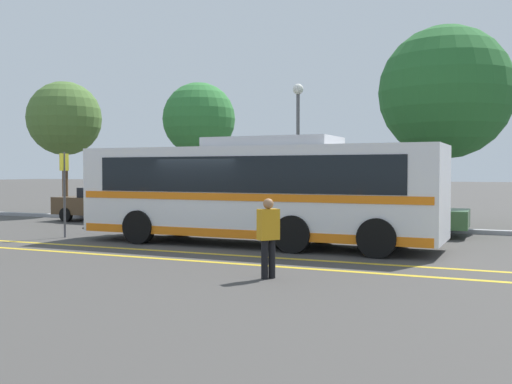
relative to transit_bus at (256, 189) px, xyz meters
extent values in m
plane|color=#423F3D|center=(-1.36, -0.35, -1.63)|extent=(220.00, 220.00, 0.00)
cube|color=gold|center=(-0.01, -2.20, -1.63)|extent=(30.62, 0.20, 0.01)
cube|color=gold|center=(-0.01, -3.45, -1.63)|extent=(30.62, 0.20, 0.01)
cube|color=#99999E|center=(-0.01, 5.86, -1.55)|extent=(38.62, 0.36, 0.15)
cube|color=silver|center=(-0.01, 0.00, -0.04)|extent=(10.65, 2.59, 2.54)
cube|color=black|center=(-0.01, 0.00, 0.44)|extent=(9.16, 2.61, 1.00)
cube|color=orange|center=(-0.01, 0.00, -0.18)|extent=(10.44, 2.63, 0.20)
cube|color=orange|center=(-0.01, 0.00, -1.19)|extent=(10.44, 2.62, 0.24)
cube|color=black|center=(-5.34, 0.07, 0.02)|extent=(0.07, 2.16, 1.85)
cube|color=black|center=(-5.34, 0.07, 1.08)|extent=(0.06, 1.72, 0.24)
cube|color=silver|center=(0.52, -0.01, 1.36)|extent=(3.74, 2.01, 0.27)
cube|color=black|center=(-5.62, 0.07, -1.08)|extent=(0.06, 1.84, 0.04)
cube|color=black|center=(-5.62, 0.07, -1.28)|extent=(0.06, 1.84, 0.04)
cylinder|color=black|center=(-3.32, -1.14, -1.13)|extent=(1.00, 0.29, 1.00)
cylinder|color=black|center=(-3.29, 1.22, -1.13)|extent=(1.00, 0.29, 1.00)
cylinder|color=black|center=(1.57, -1.20, -1.13)|extent=(1.00, 0.29, 1.00)
cylinder|color=black|center=(1.60, 1.16, -1.13)|extent=(1.00, 0.29, 1.00)
cylinder|color=black|center=(3.80, -1.23, -1.13)|extent=(1.00, 0.29, 1.00)
cylinder|color=black|center=(3.83, 1.13, -1.13)|extent=(1.00, 0.29, 1.00)
cube|color=#4C3823|center=(-9.19, 4.86, -0.96)|extent=(4.50, 2.11, 0.74)
cube|color=black|center=(-9.08, 4.85, -0.38)|extent=(1.94, 1.73, 0.42)
cylinder|color=black|center=(-10.60, 4.07, -1.33)|extent=(0.61, 0.24, 0.60)
cylinder|color=black|center=(-10.50, 5.82, -1.33)|extent=(0.61, 0.24, 0.60)
cylinder|color=black|center=(-7.88, 3.90, -1.33)|extent=(0.61, 0.24, 0.60)
cylinder|color=black|center=(-7.78, 5.65, -1.33)|extent=(0.61, 0.24, 0.60)
cube|color=#335B33|center=(-2.95, 4.54, -1.02)|extent=(4.50, 1.92, 0.62)
cube|color=black|center=(-3.06, 4.54, -0.41)|extent=(1.90, 1.67, 0.59)
cylinder|color=black|center=(-1.55, 5.42, -1.33)|extent=(0.60, 0.21, 0.60)
cylinder|color=black|center=(-1.57, 3.63, -1.33)|extent=(0.60, 0.21, 0.60)
cylinder|color=black|center=(-4.33, 5.44, -1.33)|extent=(0.60, 0.21, 0.60)
cylinder|color=black|center=(-4.35, 3.66, -1.33)|extent=(0.60, 0.21, 0.60)
cube|color=#335B33|center=(3.24, 4.42, -1.03)|extent=(4.72, 2.03, 0.60)
cube|color=black|center=(3.12, 4.42, -0.49)|extent=(2.01, 1.73, 0.49)
cylinder|color=black|center=(4.66, 5.37, -1.33)|extent=(0.61, 0.22, 0.60)
cylinder|color=black|center=(4.71, 3.55, -1.33)|extent=(0.61, 0.22, 0.60)
cylinder|color=black|center=(1.76, 5.29, -1.33)|extent=(0.61, 0.22, 0.60)
cylinder|color=black|center=(1.81, 3.48, -1.33)|extent=(0.61, 0.22, 0.60)
cylinder|color=black|center=(2.44, -4.84, -1.24)|extent=(0.14, 0.14, 0.78)
cylinder|color=black|center=(2.34, -4.98, -1.24)|extent=(0.14, 0.14, 0.78)
cube|color=orange|center=(2.39, -4.91, -0.54)|extent=(0.43, 0.47, 0.62)
sphere|color=#9E704C|center=(2.39, -4.91, -0.12)|extent=(0.21, 0.21, 0.21)
cylinder|color=#59595E|center=(-6.51, -0.67, -0.24)|extent=(0.07, 0.07, 2.78)
cube|color=yellow|center=(-6.51, -0.67, 0.83)|extent=(0.04, 0.40, 0.56)
cylinder|color=#59595E|center=(-1.16, 6.90, 1.00)|extent=(0.14, 0.14, 5.25)
sphere|color=silver|center=(-1.16, 6.90, 3.84)|extent=(0.43, 0.43, 0.43)
cylinder|color=#513823|center=(-13.61, 7.48, 0.07)|extent=(0.28, 0.28, 3.40)
sphere|color=#4C7033|center=(-13.61, 7.48, 3.14)|extent=(3.64, 3.64, 3.64)
cylinder|color=#513823|center=(-7.52, 10.18, 0.07)|extent=(0.28, 0.28, 3.40)
sphere|color=#337A38|center=(-7.52, 10.18, 3.12)|extent=(3.60, 3.60, 3.60)
cylinder|color=#513823|center=(4.40, 8.31, 0.01)|extent=(0.28, 0.28, 3.28)
sphere|color=#28662D|center=(4.40, 8.31, 3.58)|extent=(5.14, 5.14, 5.14)
camera|label=1|loc=(6.94, -15.99, 0.54)|focal=42.00mm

